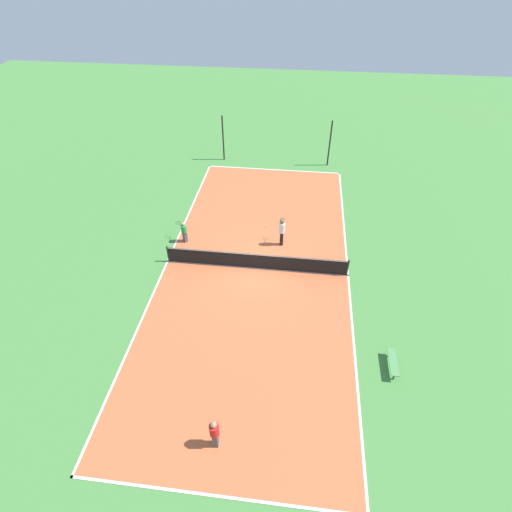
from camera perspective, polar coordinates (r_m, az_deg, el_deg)
ground_plane at (r=22.59m, az=-0.00°, el=-1.75°), size 80.00×80.00×0.00m
court_surface at (r=22.59m, az=-0.00°, el=-1.73°), size 10.39×23.67×0.02m
tennis_net at (r=22.22m, az=-0.00°, el=-0.67°), size 10.19×0.10×1.06m
bench at (r=18.87m, az=18.98°, el=-14.16°), size 0.36×1.47×0.45m
player_far_white at (r=23.65m, az=3.72°, el=3.72°), size 0.38×0.95×1.83m
player_far_green at (r=24.41m, az=-10.23°, el=3.56°), size 0.92×0.86×1.38m
player_coach_red at (r=15.78m, az=-5.94°, el=-23.78°), size 0.36×0.36×1.60m
tennis_ball_left_sideline at (r=23.01m, az=-1.64°, el=-0.66°), size 0.07×0.07×0.07m
tennis_ball_far_baseline at (r=25.71m, az=1.39°, el=4.32°), size 0.07×0.07×0.07m
tennis_ball_near_net at (r=22.40m, az=-12.98°, el=-3.27°), size 0.07×0.07×0.07m
fence_post_back_left at (r=33.23m, az=-4.72°, el=16.41°), size 0.12×0.12×3.65m
fence_post_back_right at (r=32.72m, az=10.49°, el=15.50°), size 0.12×0.12×3.65m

